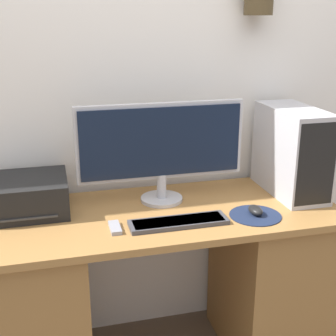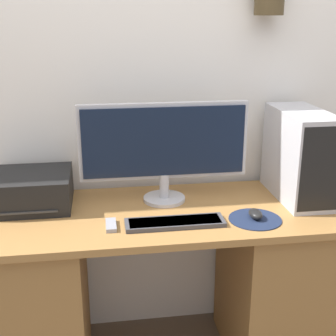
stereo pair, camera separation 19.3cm
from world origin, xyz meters
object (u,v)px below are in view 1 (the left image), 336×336
at_px(keyboard, 179,222).
at_px(printer, 28,195).
at_px(mouse, 255,210).
at_px(computer_tower, 292,151).
at_px(remote_control, 115,228).
at_px(monitor, 161,145).

relative_size(keyboard, printer, 1.22).
relative_size(mouse, printer, 0.27).
xyz_separation_m(computer_tower, printer, (-1.18, 0.07, -0.13)).
bearing_deg(remote_control, computer_tower, 13.07).
height_order(monitor, computer_tower, monitor).
height_order(keyboard, computer_tower, computer_tower).
distance_m(monitor, mouse, 0.49).
height_order(monitor, printer, monitor).
height_order(printer, remote_control, printer).
height_order(mouse, computer_tower, computer_tower).
bearing_deg(printer, keyboard, -26.25).
bearing_deg(keyboard, mouse, 1.17).
bearing_deg(monitor, mouse, -36.79).
bearing_deg(printer, mouse, -16.96).
xyz_separation_m(mouse, printer, (-0.91, 0.28, 0.05)).
xyz_separation_m(keyboard, mouse, (0.33, 0.01, 0.01)).
relative_size(computer_tower, printer, 1.31).
distance_m(printer, remote_control, 0.43).
distance_m(mouse, computer_tower, 0.38).
distance_m(keyboard, mouse, 0.34).
relative_size(monitor, printer, 2.26).
distance_m(mouse, printer, 0.96).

